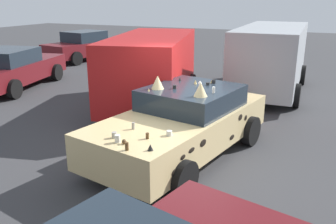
{
  "coord_description": "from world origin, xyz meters",
  "views": [
    {
      "loc": [
        -6.37,
        -2.5,
        3.13
      ],
      "look_at": [
        0.0,
        0.3,
        0.9
      ],
      "focal_mm": 38.44,
      "sensor_mm": 36.0,
      "label": 1
    }
  ],
  "objects_px": {
    "parked_van_behind_right": "(271,56)",
    "parked_sedan_near_left": "(13,68)",
    "parked_sedan_row_back_center": "(83,46)",
    "parked_van_far_right": "(152,68)",
    "art_car_decorated": "(183,122)"
  },
  "relations": [
    {
      "from": "parked_sedan_row_back_center",
      "to": "parked_van_far_right",
      "type": "bearing_deg",
      "value": 58.74
    },
    {
      "from": "parked_van_far_right",
      "to": "parked_sedan_near_left",
      "type": "bearing_deg",
      "value": -105.17
    },
    {
      "from": "parked_van_behind_right",
      "to": "parked_van_far_right",
      "type": "bearing_deg",
      "value": 137.34
    },
    {
      "from": "parked_van_behind_right",
      "to": "parked_sedan_near_left",
      "type": "xyz_separation_m",
      "value": [
        -3.13,
        8.46,
        -0.53
      ]
    },
    {
      "from": "art_car_decorated",
      "to": "parked_van_far_right",
      "type": "xyz_separation_m",
      "value": [
        2.78,
        2.08,
        0.48
      ]
    },
    {
      "from": "parked_sedan_row_back_center",
      "to": "parked_van_behind_right",
      "type": "bearing_deg",
      "value": 83.76
    },
    {
      "from": "parked_van_behind_right",
      "to": "parked_sedan_near_left",
      "type": "relative_size",
      "value": 1.14
    },
    {
      "from": "parked_sedan_near_left",
      "to": "parked_van_behind_right",
      "type": "bearing_deg",
      "value": -81.6
    },
    {
      "from": "art_car_decorated",
      "to": "parked_sedan_near_left",
      "type": "distance_m",
      "value": 8.2
    },
    {
      "from": "parked_sedan_row_back_center",
      "to": "art_car_decorated",
      "type": "bearing_deg",
      "value": 55.51
    },
    {
      "from": "parked_van_behind_right",
      "to": "parked_sedan_near_left",
      "type": "bearing_deg",
      "value": 109.12
    },
    {
      "from": "parked_sedan_near_left",
      "to": "parked_sedan_row_back_center",
      "type": "relative_size",
      "value": 1.1
    },
    {
      "from": "parked_van_far_right",
      "to": "parked_sedan_near_left",
      "type": "relative_size",
      "value": 1.09
    },
    {
      "from": "art_car_decorated",
      "to": "parked_van_far_right",
      "type": "height_order",
      "value": "parked_van_far_right"
    },
    {
      "from": "parked_sedan_near_left",
      "to": "art_car_decorated",
      "type": "bearing_deg",
      "value": -122.61
    }
  ]
}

